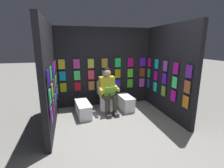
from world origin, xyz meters
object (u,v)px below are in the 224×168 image
toilet (106,98)px  person_reading (108,90)px  comic_longbox_near (126,103)px  comic_longbox_far (83,109)px

toilet → person_reading: bearing=89.5°
comic_longbox_near → comic_longbox_far: bearing=2.4°
toilet → comic_longbox_far: size_ratio=0.95×
person_reading → comic_longbox_near: bearing=180.0°
person_reading → comic_longbox_far: size_ratio=1.46×
comic_longbox_near → comic_longbox_far: 1.19m
comic_longbox_near → comic_longbox_far: (1.18, 0.13, -0.02)m
toilet → comic_longbox_far: toilet is taller
toilet → comic_longbox_far: (0.66, 0.33, -0.15)m
person_reading → comic_longbox_near: person_reading is taller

